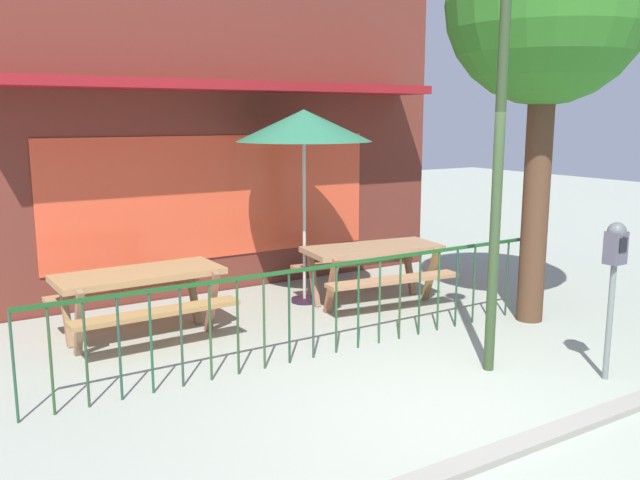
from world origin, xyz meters
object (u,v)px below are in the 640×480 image
at_px(parking_meter_near, 615,259).
at_px(picnic_table_left, 140,286).
at_px(street_lamp, 501,108).
at_px(picnic_table_right, 373,258).
at_px(street_tree, 547,7).
at_px(patio_umbrella, 304,127).

bearing_deg(parking_meter_near, picnic_table_left, 134.00).
xyz_separation_m(parking_meter_near, street_lamp, (-0.76, 0.76, 1.37)).
distance_m(picnic_table_right, street_lamp, 3.22).
bearing_deg(street_tree, picnic_table_left, 156.72).
distance_m(street_tree, street_lamp, 2.18).
distance_m(picnic_table_right, patio_umbrella, 1.94).
height_order(parking_meter_near, street_tree, street_tree).
relative_size(picnic_table_left, street_lamp, 0.47).
height_order(street_tree, street_lamp, street_tree).
bearing_deg(picnic_table_left, patio_umbrella, 8.09).
relative_size(street_tree, street_lamp, 1.26).
xyz_separation_m(picnic_table_left, street_tree, (4.25, -1.83, 3.06)).
distance_m(picnic_table_left, patio_umbrella, 2.91).
height_order(picnic_table_left, patio_umbrella, patio_umbrella).
distance_m(parking_meter_near, street_tree, 3.13).
distance_m(picnic_table_left, parking_meter_near, 4.89).
bearing_deg(street_tree, picnic_table_right, 125.99).
bearing_deg(parking_meter_near, street_tree, 62.53).
xyz_separation_m(parking_meter_near, street_tree, (0.87, 1.67, 2.50)).
distance_m(parking_meter_near, street_lamp, 1.75).
distance_m(picnic_table_right, street_tree, 3.66).
bearing_deg(parking_meter_near, street_lamp, 135.08).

